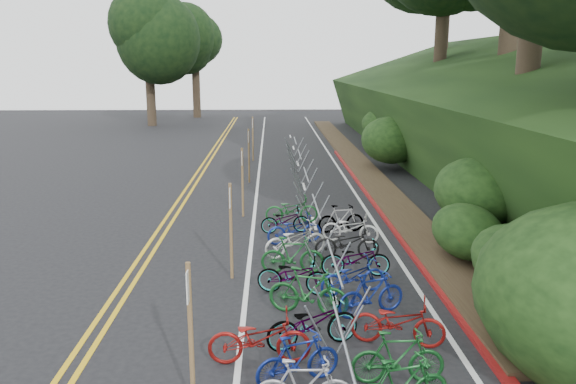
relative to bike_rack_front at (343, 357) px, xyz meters
The scene contains 9 objects.
road_markings 10.86m from the bike_rack_front, 101.34° to the left, with size 7.47×80.00×0.01m.
red_curb 12.88m from the bike_rack_front, 76.79° to the left, with size 0.25×28.00×0.10m, color maroon.
embankment 22.12m from the bike_rack_front, 62.46° to the left, with size 14.30×48.14×9.11m.
bike_rack_front is the anchor object (origin of this frame).
bike_racks_rest 13.52m from the bike_rack_front, 88.99° to the left, with size 1.14×23.00×1.17m.
signpost_near 2.47m from the bike_rack_front, behind, with size 0.08×0.40×2.47m.
signposts_rest 14.69m from the bike_rack_front, 98.47° to the left, with size 0.08×18.40×2.50m.
bike_front 1.90m from the bike_rack_front, 136.86° to the left, with size 1.89×0.66×0.99m, color maroon.
bike_valet 3.91m from the bike_rack_front, 86.87° to the left, with size 3.26×15.02×1.08m.
Camera 1 is at (1.63, -8.63, 5.38)m, focal length 35.00 mm.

